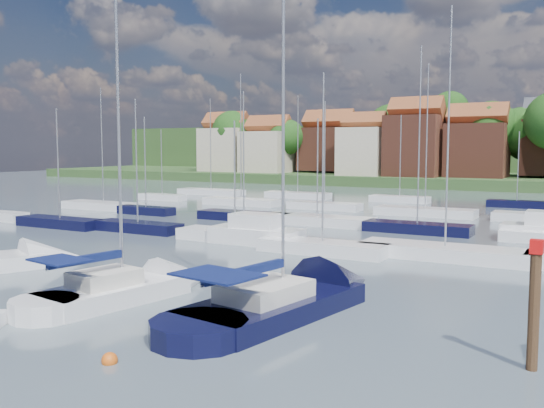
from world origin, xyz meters
The scene contains 8 objects.
ground centered at (0.00, 40.00, 0.00)m, with size 260.00×260.00×0.00m, color #45555E.
sailboat_centre centered at (-2.33, 3.71, 0.36)m, with size 4.70×11.27×14.89m.
sailboat_navy centered at (5.34, 5.99, 0.34)m, with size 5.91×14.35×19.18m.
timber_piling centered at (15.21, 2.60, 1.16)m, with size 0.40×0.40×6.46m.
buoy_d centered at (2.97, -3.51, 0.00)m, with size 0.54×0.54×0.54m, color #D85914.
buoy_e centered at (1.67, 6.87, 0.00)m, with size 0.49×0.49×0.49m, color #D85914.
marina_field centered at (1.91, 35.15, 0.43)m, with size 79.62×41.41×15.93m.
far_shore_town centered at (2.23, 132.67, 4.61)m, with size 212.46×90.00×22.27m.
Camera 1 is at (17.06, -17.83, 7.12)m, focal length 40.00 mm.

